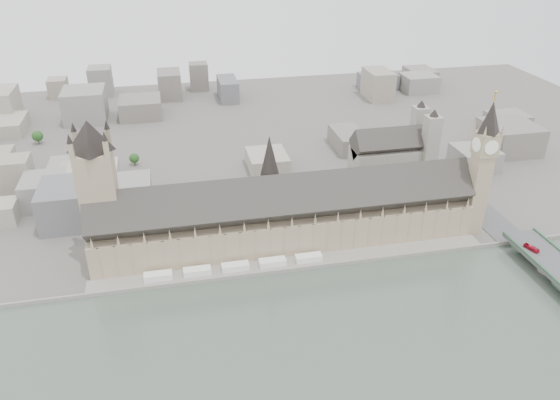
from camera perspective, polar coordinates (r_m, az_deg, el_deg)
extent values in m
plane|color=#595651|center=(376.88, 1.25, -6.14)|extent=(900.00, 900.00, 0.00)
cube|color=gray|center=(364.06, 1.79, -7.24)|extent=(600.00, 1.50, 3.00)
cube|color=gray|center=(370.30, 1.51, -6.65)|extent=(270.00, 15.00, 2.00)
cube|color=white|center=(362.12, -12.62, -7.75)|extent=(18.00, 7.00, 4.00)
cube|color=white|center=(361.80, -8.65, -7.36)|extent=(18.00, 7.00, 4.00)
cube|color=white|center=(363.22, -4.69, -6.94)|extent=(18.00, 7.00, 4.00)
cube|color=white|center=(366.33, -0.80, -6.50)|extent=(18.00, 7.00, 4.00)
cube|color=white|center=(371.11, 3.01, -6.03)|extent=(18.00, 7.00, 4.00)
cube|color=gray|center=(386.54, 0.59, -2.97)|extent=(265.00, 40.00, 25.00)
cube|color=#322F2D|center=(375.39, 0.61, -0.02)|extent=(265.00, 40.73, 40.73)
cube|color=gray|center=(417.08, 19.83, 0.59)|extent=(12.00, 12.00, 62.00)
cube|color=gray|center=(401.70, 20.72, 5.53)|extent=(14.00, 14.00, 16.00)
cylinder|color=white|center=(405.53, 21.59, 5.58)|extent=(0.60, 10.00, 10.00)
cylinder|color=white|center=(397.96, 19.83, 5.48)|extent=(0.60, 10.00, 10.00)
cylinder|color=white|center=(407.30, 20.21, 5.92)|extent=(10.00, 0.60, 10.00)
cylinder|color=white|center=(396.15, 21.24, 5.13)|extent=(10.00, 0.60, 10.00)
cone|color=black|center=(395.38, 21.18, 8.07)|extent=(17.00, 17.00, 22.00)
cylinder|color=gold|center=(391.26, 21.54, 9.98)|extent=(1.00, 1.00, 6.00)
sphere|color=gold|center=(390.30, 21.63, 10.47)|extent=(2.00, 2.00, 2.00)
cone|color=gray|center=(406.16, 21.33, 7.49)|extent=(2.40, 2.40, 8.00)
cone|color=gray|center=(399.35, 19.74, 7.43)|extent=(2.40, 2.40, 8.00)
cone|color=gray|center=(396.09, 22.29, 6.81)|extent=(2.40, 2.40, 8.00)
cone|color=gray|center=(389.10, 20.68, 6.74)|extent=(2.40, 2.40, 8.00)
cube|color=gray|center=(374.42, -18.14, -0.77)|extent=(23.00, 23.00, 80.00)
cone|color=black|center=(354.26, -19.34, 6.34)|extent=(30.00, 30.00, 20.00)
cylinder|color=gray|center=(375.14, -1.08, 1.32)|extent=(12.00, 12.00, 20.00)
cone|color=black|center=(364.96, -1.11, 4.69)|extent=(13.00, 13.00, 28.00)
cube|color=gray|center=(477.56, 11.01, 3.46)|extent=(60.00, 28.00, 34.00)
cube|color=#322F2D|center=(469.01, 11.25, 5.90)|extent=(60.00, 28.28, 28.28)
cube|color=gray|center=(494.52, 14.10, 5.88)|extent=(12.00, 12.00, 64.00)
cube|color=gray|center=(474.81, 15.30, 4.79)|extent=(12.00, 12.00, 64.00)
imported|color=red|center=(403.06, 24.78, -4.58)|extent=(5.99, 11.15, 3.04)
imported|color=gray|center=(473.26, 19.72, 1.20)|extent=(3.04, 5.24, 1.43)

